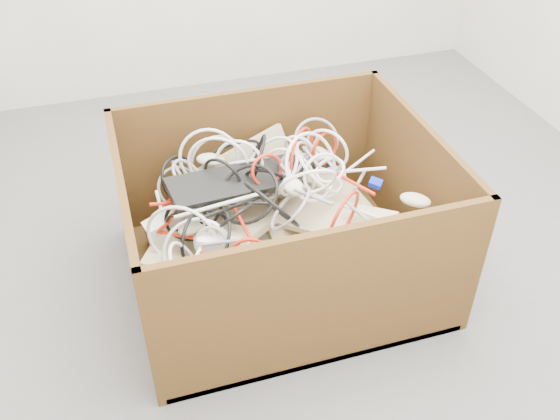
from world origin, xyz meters
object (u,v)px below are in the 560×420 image
object	(u,v)px
cardboard_box	(278,246)
vga_plug	(376,183)
power_strip_right	(238,247)
power_strip_left	(188,208)

from	to	relation	value
cardboard_box	vga_plug	bearing A→B (deg)	-0.83
power_strip_right	vga_plug	size ratio (longest dim) A/B	5.90
power_strip_right	vga_plug	bearing A→B (deg)	35.53
cardboard_box	power_strip_right	bearing A→B (deg)	-136.48
cardboard_box	power_strip_left	world-z (taller)	cardboard_box
cardboard_box	power_strip_right	size ratio (longest dim) A/B	4.03
cardboard_box	vga_plug	size ratio (longest dim) A/B	23.79
cardboard_box	power_strip_left	xyz separation A→B (m)	(-0.30, 0.07, 0.20)
vga_plug	power_strip_right	bearing A→B (deg)	-124.05
power_strip_right	vga_plug	distance (m)	0.58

